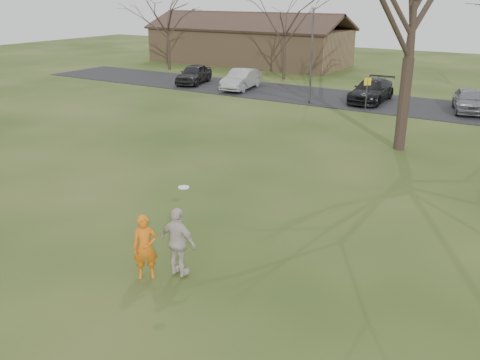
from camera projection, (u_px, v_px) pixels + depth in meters
name	position (u px, v px, depth m)	size (l,w,h in m)	color
ground	(158.00, 281.00, 12.98)	(120.00, 120.00, 0.00)	#1E380F
parking_strip	(410.00, 106.00, 32.93)	(62.00, 6.50, 0.04)	black
player_defender	(145.00, 247.00, 12.88)	(0.63, 0.41, 1.72)	orange
car_0	(194.00, 74.00, 40.79)	(1.79, 4.45, 1.51)	black
car_1	(241.00, 79.00, 38.34)	(1.60, 4.57, 1.51)	#A09EA4
car_3	(371.00, 91.00, 34.02)	(2.06, 5.07, 1.47)	black
car_4	(469.00, 100.00, 31.14)	(1.68, 4.16, 1.42)	slate
catching_play	(178.00, 242.00, 12.87)	(1.09, 0.48, 2.45)	beige
building	(248.00, 44.00, 52.51)	(20.60, 8.50, 5.14)	#8C6D4C
lamp_post	(312.00, 42.00, 32.53)	(0.34, 0.34, 6.27)	#47474C
sign_yellow	(367.00, 88.00, 31.03)	(0.35, 0.35, 2.08)	#47474C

